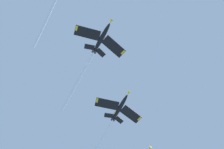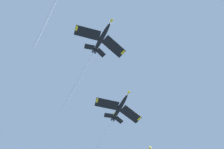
{
  "view_description": "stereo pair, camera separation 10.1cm",
  "coord_description": "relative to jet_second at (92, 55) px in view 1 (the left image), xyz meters",
  "views": [
    {
      "loc": [
        -16.65,
        10.4,
        1.94
      ],
      "look_at": [
        36.39,
        -8.98,
        96.73
      ],
      "focal_mm": 47.92,
      "sensor_mm": 36.0,
      "label": 1
    },
    {
      "loc": [
        -16.61,
        10.49,
        1.94
      ],
      "look_at": [
        36.39,
        -8.98,
        96.73
      ],
      "focal_mm": 47.92,
      "sensor_mm": 36.0,
      "label": 2
    }
  ],
  "objects": [
    {
      "name": "jet_second",
      "position": [
        0.0,
        0.0,
        0.0
      ],
      "size": [
        39.29,
        19.91,
        8.42
      ],
      "color": "black"
    },
    {
      "name": "jet_third",
      "position": [
        20.77,
        -16.28,
        -3.9
      ],
      "size": [
        36.38,
        19.99,
        8.25
      ],
      "color": "black"
    }
  ]
}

